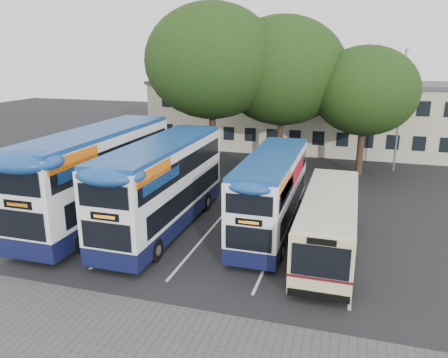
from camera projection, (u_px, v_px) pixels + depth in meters
The scene contains 11 objects.
ground at pixel (262, 290), 16.71m from camera, with size 120.00×120.00×0.00m, color black.
bay_lines at pixel (210, 230), 22.35m from camera, with size 14.12×11.00×0.01m.
depot_building at pixel (323, 115), 40.66m from camera, with size 32.40×8.40×6.20m.
lamp_post at pixel (400, 105), 32.00m from camera, with size 0.25×1.05×9.06m.
tree_left at pixel (212, 61), 31.27m from camera, with size 9.64×9.64×12.25m.
tree_mid at pixel (282, 71), 32.53m from camera, with size 9.47×9.47×11.48m.
tree_right at pixel (365, 91), 30.92m from camera, with size 7.45×7.45×9.31m.
bus_dd_left at pixel (99, 171), 23.08m from camera, with size 2.85×11.75×4.90m.
bus_dd_mid at pixel (163, 182), 21.96m from camera, with size 2.63×10.85×4.52m.
bus_dd_right at pixel (272, 190), 21.65m from camera, with size 2.31×9.54×3.97m.
bus_single at pixel (329, 220), 19.51m from camera, with size 2.35×9.22×2.75m.
Camera 1 is at (2.92, -14.66, 8.72)m, focal length 35.00 mm.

